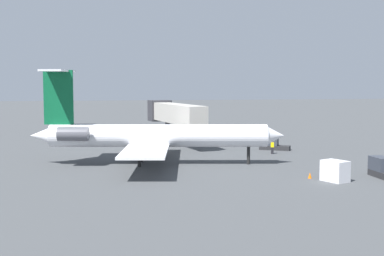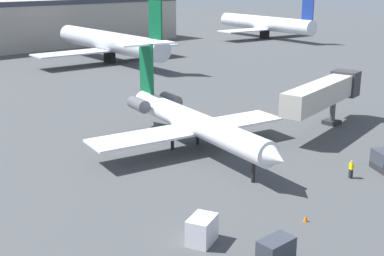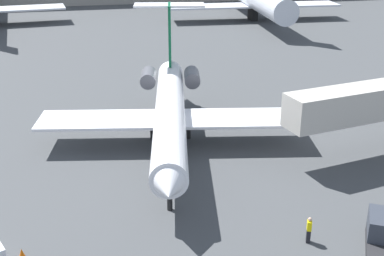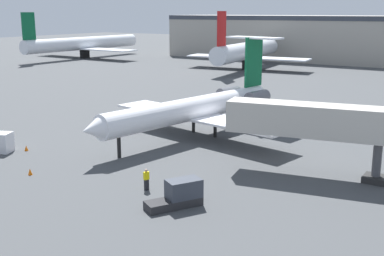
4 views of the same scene
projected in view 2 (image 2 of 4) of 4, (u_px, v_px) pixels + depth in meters
The scene contains 10 objects.
ground_plane at pixel (216, 145), 56.99m from camera, with size 400.00×400.00×0.10m, color #424447.
regional_jet at pixel (190, 119), 54.46m from camera, with size 22.61×27.79×10.34m.
jet_bridge at pixel (326, 92), 61.41m from camera, with size 17.29×6.12×6.24m.
ground_crew_marshaller at pixel (351, 169), 47.20m from camera, with size 0.39×0.47×1.69m.
baggage_tug_lead at pixel (272, 256), 32.60m from camera, with size 4.03×1.48×1.90m.
cargo_container_uld at pixel (202, 230), 35.70m from camera, with size 2.70×2.34×1.91m.
traffic_cone_near at pixel (306, 218), 38.94m from camera, with size 0.36×0.36×0.55m.
traffic_cone_mid at pixel (204, 223), 38.22m from camera, with size 0.36×0.36×0.55m.
parked_airliner_centre at pixel (109, 42), 109.48m from camera, with size 33.36×39.51×13.61m.
parked_airliner_east_mid at pixel (265, 24), 152.69m from camera, with size 31.66×37.31×13.50m.
Camera 2 is at (-38.48, -38.18, 17.86)m, focal length 48.17 mm.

